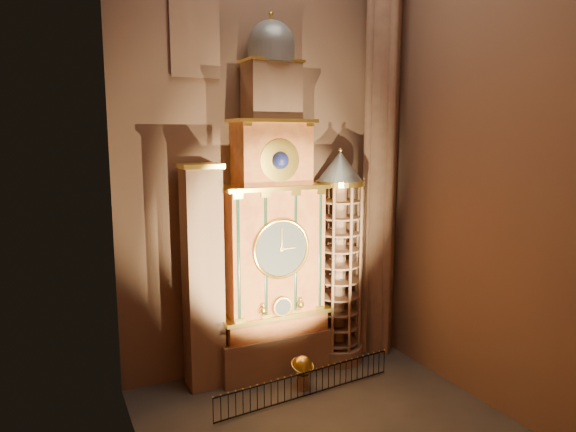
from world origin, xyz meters
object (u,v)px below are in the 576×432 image
portrait_tower (203,277)px  iron_railing (307,384)px  stair_turret (339,260)px  celestial_globe (302,369)px  astronomical_clock (272,237)px

portrait_tower → iron_railing: (3.69, -3.04, -4.54)m
stair_turret → iron_railing: 6.29m
portrait_tower → celestial_globe: 6.16m
astronomical_clock → portrait_tower: 3.73m
stair_turret → celestial_globe: (-3.02, -1.95, -4.34)m
iron_railing → portrait_tower: bearing=140.5°
stair_turret → iron_railing: (-3.21, -2.76, -4.66)m
stair_turret → celestial_globe: bearing=-147.1°
portrait_tower → stair_turret: 6.91m
celestial_globe → stair_turret: bearing=32.9°
astronomical_clock → stair_turret: (3.50, -0.26, -1.41)m
portrait_tower → celestial_globe: bearing=-29.9°
astronomical_clock → celestial_globe: (0.48, -2.22, -5.75)m
portrait_tower → stair_turret: (6.90, -0.28, 0.12)m
portrait_tower → celestial_globe: portrait_tower is taller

